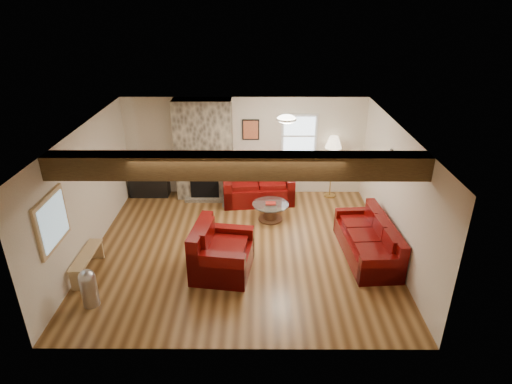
# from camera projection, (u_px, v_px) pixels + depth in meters

# --- Properties ---
(room) EXTENTS (8.00, 8.00, 8.00)m
(room) POSITION_uv_depth(u_px,v_px,m) (241.00, 193.00, 8.26)
(room) COLOR #583617
(room) RESTS_ON ground
(floor) EXTENTS (6.00, 6.00, 0.00)m
(floor) POSITION_uv_depth(u_px,v_px,m) (242.00, 248.00, 8.78)
(floor) COLOR #583617
(floor) RESTS_ON ground
(oak_beam) EXTENTS (6.00, 0.36, 0.38)m
(oak_beam) POSITION_uv_depth(u_px,v_px,m) (237.00, 166.00, 6.68)
(oak_beam) COLOR #321F0F
(oak_beam) RESTS_ON room
(chimney_breast) EXTENTS (1.40, 0.67, 2.50)m
(chimney_breast) POSITION_uv_depth(u_px,v_px,m) (204.00, 151.00, 10.53)
(chimney_breast) COLOR #3D362F
(chimney_breast) RESTS_ON floor
(back_window) EXTENTS (0.90, 0.08, 1.10)m
(back_window) POSITION_uv_depth(u_px,v_px,m) (299.00, 136.00, 10.58)
(back_window) COLOR silver
(back_window) RESTS_ON room
(hatch_window) EXTENTS (0.08, 1.00, 0.90)m
(hatch_window) POSITION_uv_depth(u_px,v_px,m) (52.00, 221.00, 6.82)
(hatch_window) COLOR tan
(hatch_window) RESTS_ON room
(ceiling_dome) EXTENTS (0.40, 0.40, 0.18)m
(ceiling_dome) POSITION_uv_depth(u_px,v_px,m) (286.00, 120.00, 8.56)
(ceiling_dome) COLOR #EEE4CA
(ceiling_dome) RESTS_ON room
(artwork_back) EXTENTS (0.42, 0.06, 0.52)m
(artwork_back) POSITION_uv_depth(u_px,v_px,m) (251.00, 130.00, 10.52)
(artwork_back) COLOR black
(artwork_back) RESTS_ON room
(artwork_right) EXTENTS (0.06, 0.55, 0.42)m
(artwork_right) POSITION_uv_depth(u_px,v_px,m) (393.00, 164.00, 8.30)
(artwork_right) COLOR black
(artwork_right) RESTS_ON room
(sofa_three) EXTENTS (0.98, 2.06, 0.78)m
(sofa_three) POSITION_uv_depth(u_px,v_px,m) (367.00, 238.00, 8.39)
(sofa_three) COLOR #420405
(sofa_three) RESTS_ON floor
(loveseat) EXTENTS (1.82, 1.18, 0.91)m
(loveseat) POSITION_uv_depth(u_px,v_px,m) (258.00, 184.00, 10.61)
(loveseat) COLOR #420405
(loveseat) RESTS_ON floor
(armchair_red) EXTENTS (1.18, 1.30, 0.94)m
(armchair_red) POSITION_uv_depth(u_px,v_px,m) (222.00, 249.00, 7.87)
(armchair_red) COLOR #420405
(armchair_red) RESTS_ON floor
(coffee_table) EXTENTS (0.83, 0.83, 0.43)m
(coffee_table) POSITION_uv_depth(u_px,v_px,m) (270.00, 212.00, 9.81)
(coffee_table) COLOR #412414
(coffee_table) RESTS_ON floor
(tv_cabinet) EXTENTS (0.98, 0.39, 0.49)m
(tv_cabinet) POSITION_uv_depth(u_px,v_px,m) (150.00, 186.00, 10.98)
(tv_cabinet) COLOR black
(tv_cabinet) RESTS_ON floor
(television) EXTENTS (0.78, 0.10, 0.45)m
(television) POSITION_uv_depth(u_px,v_px,m) (148.00, 170.00, 10.79)
(television) COLOR black
(television) RESTS_ON tv_cabinet
(floor_lamp) EXTENTS (0.41, 0.41, 1.60)m
(floor_lamp) POSITION_uv_depth(u_px,v_px,m) (333.00, 146.00, 10.46)
(floor_lamp) COLOR tan
(floor_lamp) RESTS_ON floor
(pine_bench) EXTENTS (0.26, 1.10, 0.41)m
(pine_bench) POSITION_uv_depth(u_px,v_px,m) (88.00, 264.00, 7.92)
(pine_bench) COLOR tan
(pine_bench) RESTS_ON floor
(pedal_bin) EXTENTS (0.30, 0.30, 0.69)m
(pedal_bin) POSITION_uv_depth(u_px,v_px,m) (89.00, 288.00, 7.06)
(pedal_bin) COLOR #B5B5BA
(pedal_bin) RESTS_ON floor
(coal_bucket) EXTENTS (0.30, 0.30, 0.28)m
(coal_bucket) POSITION_uv_depth(u_px,v_px,m) (228.00, 201.00, 10.46)
(coal_bucket) COLOR gray
(coal_bucket) RESTS_ON floor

